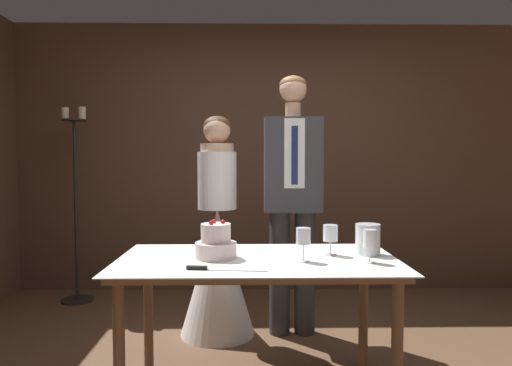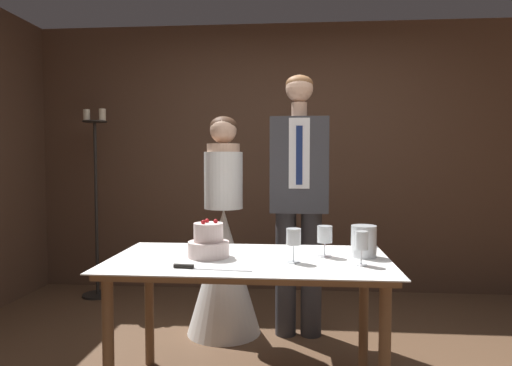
{
  "view_description": "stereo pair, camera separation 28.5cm",
  "coord_description": "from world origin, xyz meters",
  "px_view_note": "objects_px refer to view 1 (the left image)",
  "views": [
    {
      "loc": [
        -0.22,
        -2.4,
        1.28
      ],
      "look_at": [
        -0.16,
        0.45,
        1.13
      ],
      "focal_mm": 32.0,
      "sensor_mm": 36.0,
      "label": 1
    },
    {
      "loc": [
        0.07,
        -2.39,
        1.28
      ],
      "look_at": [
        -0.16,
        0.45,
        1.13
      ],
      "focal_mm": 32.0,
      "sensor_mm": 36.0,
      "label": 2
    }
  ],
  "objects_px": {
    "cake_table": "(257,273)",
    "cake_knife": "(211,269)",
    "tiered_cake": "(216,244)",
    "hurricane_candle": "(368,240)",
    "groom": "(293,193)",
    "candle_stand": "(76,214)",
    "wine_glass_middle": "(330,235)",
    "wine_glass_far": "(370,240)",
    "bride": "(217,255)",
    "wine_glass_near": "(303,237)"
  },
  "relations": [
    {
      "from": "wine_glass_middle",
      "to": "groom",
      "type": "distance_m",
      "value": 0.82
    },
    {
      "from": "candle_stand",
      "to": "wine_glass_far",
      "type": "bearing_deg",
      "value": -39.38
    },
    {
      "from": "tiered_cake",
      "to": "wine_glass_middle",
      "type": "distance_m",
      "value": 0.63
    },
    {
      "from": "tiered_cake",
      "to": "candle_stand",
      "type": "relative_size",
      "value": 0.13
    },
    {
      "from": "cake_knife",
      "to": "wine_glass_near",
      "type": "bearing_deg",
      "value": 27.31
    },
    {
      "from": "tiered_cake",
      "to": "groom",
      "type": "relative_size",
      "value": 0.12
    },
    {
      "from": "tiered_cake",
      "to": "groom",
      "type": "xyz_separation_m",
      "value": [
        0.5,
        0.86,
        0.21
      ]
    },
    {
      "from": "hurricane_candle",
      "to": "groom",
      "type": "xyz_separation_m",
      "value": [
        -0.34,
        0.78,
        0.2
      ]
    },
    {
      "from": "cake_table",
      "to": "hurricane_candle",
      "type": "bearing_deg",
      "value": 7.73
    },
    {
      "from": "cake_table",
      "to": "groom",
      "type": "xyz_separation_m",
      "value": [
        0.27,
        0.87,
        0.37
      ]
    },
    {
      "from": "tiered_cake",
      "to": "bride",
      "type": "distance_m",
      "value": 0.89
    },
    {
      "from": "wine_glass_near",
      "to": "candle_stand",
      "type": "height_order",
      "value": "candle_stand"
    },
    {
      "from": "wine_glass_near",
      "to": "groom",
      "type": "height_order",
      "value": "groom"
    },
    {
      "from": "cake_knife",
      "to": "hurricane_candle",
      "type": "relative_size",
      "value": 2.28
    },
    {
      "from": "tiered_cake",
      "to": "groom",
      "type": "bearing_deg",
      "value": 59.97
    },
    {
      "from": "cake_table",
      "to": "groom",
      "type": "height_order",
      "value": "groom"
    },
    {
      "from": "cake_table",
      "to": "groom",
      "type": "relative_size",
      "value": 0.8
    },
    {
      "from": "cake_knife",
      "to": "bride",
      "type": "bearing_deg",
      "value": 98.54
    },
    {
      "from": "wine_glass_middle",
      "to": "hurricane_candle",
      "type": "xyz_separation_m",
      "value": [
        0.21,
        0.01,
        -0.03
      ]
    },
    {
      "from": "tiered_cake",
      "to": "wine_glass_far",
      "type": "bearing_deg",
      "value": -8.75
    },
    {
      "from": "tiered_cake",
      "to": "wine_glass_near",
      "type": "distance_m",
      "value": 0.47
    },
    {
      "from": "wine_glass_far",
      "to": "bride",
      "type": "xyz_separation_m",
      "value": [
        -0.85,
        0.98,
        -0.28
      ]
    },
    {
      "from": "cake_knife",
      "to": "bride",
      "type": "relative_size",
      "value": 0.25
    },
    {
      "from": "wine_glass_far",
      "to": "groom",
      "type": "bearing_deg",
      "value": 107.04
    },
    {
      "from": "cake_table",
      "to": "wine_glass_near",
      "type": "relative_size",
      "value": 8.48
    },
    {
      "from": "tiered_cake",
      "to": "hurricane_candle",
      "type": "height_order",
      "value": "tiered_cake"
    },
    {
      "from": "wine_glass_near",
      "to": "wine_glass_middle",
      "type": "height_order",
      "value": "wine_glass_near"
    },
    {
      "from": "cake_knife",
      "to": "candle_stand",
      "type": "distance_m",
      "value": 2.35
    },
    {
      "from": "wine_glass_middle",
      "to": "candle_stand",
      "type": "relative_size",
      "value": 0.1
    },
    {
      "from": "tiered_cake",
      "to": "wine_glass_far",
      "type": "relative_size",
      "value": 1.31
    },
    {
      "from": "hurricane_candle",
      "to": "wine_glass_far",
      "type": "bearing_deg",
      "value": -102.13
    },
    {
      "from": "bride",
      "to": "wine_glass_middle",
      "type": "bearing_deg",
      "value": -49.49
    },
    {
      "from": "cake_knife",
      "to": "candle_stand",
      "type": "relative_size",
      "value": 0.22
    },
    {
      "from": "wine_glass_middle",
      "to": "groom",
      "type": "height_order",
      "value": "groom"
    },
    {
      "from": "groom",
      "to": "candle_stand",
      "type": "relative_size",
      "value": 1.08
    },
    {
      "from": "cake_table",
      "to": "cake_knife",
      "type": "height_order",
      "value": "cake_knife"
    },
    {
      "from": "cake_table",
      "to": "bride",
      "type": "relative_size",
      "value": 0.94
    },
    {
      "from": "hurricane_candle",
      "to": "bride",
      "type": "distance_m",
      "value": 1.21
    },
    {
      "from": "hurricane_candle",
      "to": "groom",
      "type": "relative_size",
      "value": 0.09
    },
    {
      "from": "bride",
      "to": "candle_stand",
      "type": "height_order",
      "value": "candle_stand"
    },
    {
      "from": "cake_knife",
      "to": "wine_glass_middle",
      "type": "bearing_deg",
      "value": 34.14
    },
    {
      "from": "cake_knife",
      "to": "groom",
      "type": "distance_m",
      "value": 1.26
    },
    {
      "from": "wine_glass_far",
      "to": "bride",
      "type": "height_order",
      "value": "bride"
    },
    {
      "from": "cake_knife",
      "to": "groom",
      "type": "relative_size",
      "value": 0.21
    },
    {
      "from": "wine_glass_near",
      "to": "hurricane_candle",
      "type": "height_order",
      "value": "wine_glass_near"
    },
    {
      "from": "hurricane_candle",
      "to": "candle_stand",
      "type": "distance_m",
      "value": 2.71
    },
    {
      "from": "hurricane_candle",
      "to": "candle_stand",
      "type": "height_order",
      "value": "candle_stand"
    },
    {
      "from": "wine_glass_far",
      "to": "cake_knife",
      "type": "bearing_deg",
      "value": -169.6
    },
    {
      "from": "cake_table",
      "to": "bride",
      "type": "bearing_deg",
      "value": 107.46
    },
    {
      "from": "bride",
      "to": "groom",
      "type": "relative_size",
      "value": 0.85
    }
  ]
}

